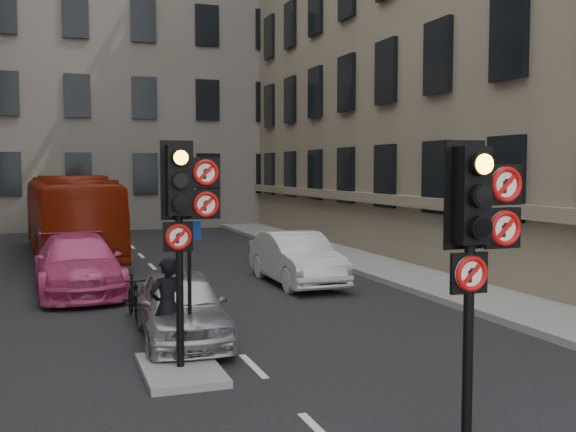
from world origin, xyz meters
TOP-DOWN VIEW (x-y plane):
  - pavement_right at (7.20, 12.00)m, footprint 3.00×50.00m
  - centre_island at (-1.20, 5.00)m, footprint 1.20×2.00m
  - building_far at (0.00, 38.00)m, footprint 30.00×14.00m
  - signal_near at (1.49, 0.99)m, footprint 0.91×0.40m
  - signal_far at (-1.11, 4.99)m, footprint 0.91×0.40m
  - car_silver at (-0.81, 7.00)m, footprint 1.80×3.97m
  - car_white at (3.39, 12.26)m, footprint 1.57×4.43m
  - car_pink at (-2.48, 12.91)m, footprint 2.34×5.27m
  - bus_red at (-2.50, 20.58)m, footprint 3.28×10.95m
  - motorcycle at (-1.47, 9.14)m, footprint 0.50×1.63m
  - motorcyclist at (-1.25, 6.00)m, footprint 0.72×0.57m
  - info_sign at (-0.90, 5.73)m, footprint 0.39×0.14m

SIDE VIEW (x-z plane):
  - centre_island at x=-1.20m, z-range 0.00..0.12m
  - pavement_right at x=7.20m, z-range 0.00..0.16m
  - motorcycle at x=-1.47m, z-range 0.00..0.97m
  - car_silver at x=-0.81m, z-range 0.00..1.32m
  - car_white at x=3.39m, z-range 0.00..1.46m
  - car_pink at x=-2.48m, z-range 0.00..1.50m
  - motorcyclist at x=-1.25m, z-range 0.00..1.74m
  - bus_red at x=-2.50m, z-range 0.00..3.01m
  - info_sign at x=-0.90m, z-range 0.45..2.70m
  - signal_near at x=1.49m, z-range 0.79..4.37m
  - signal_far at x=-1.11m, z-range 0.91..4.49m
  - building_far at x=0.00m, z-range 0.00..20.00m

